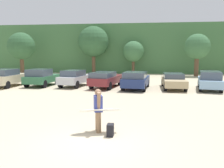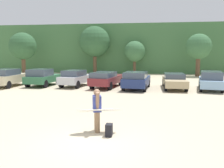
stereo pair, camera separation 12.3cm
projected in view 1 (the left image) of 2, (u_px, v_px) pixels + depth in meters
name	position (u px, v px, depth m)	size (l,w,h in m)	color
ground_plane	(93.00, 143.00, 8.15)	(120.00, 120.00, 0.00)	#C1B293
hillside_ridge	(134.00, 49.00, 41.87)	(108.00, 12.00, 7.49)	#427042
tree_far_right	(21.00, 46.00, 34.37)	(3.85, 3.85, 5.99)	brown
tree_center_left	(93.00, 42.00, 35.18)	(4.44, 4.44, 6.97)	brown
tree_ridge_back	(133.00, 52.00, 34.72)	(2.99, 2.99, 4.81)	brown
tree_right	(197.00, 47.00, 31.47)	(3.30, 3.30, 5.57)	brown
parked_car_champagne	(7.00, 77.00, 21.90)	(2.15, 4.38, 1.61)	beige
parked_car_forest_green	(42.00, 77.00, 22.31)	(2.21, 4.14, 1.59)	#2D6642
parked_car_silver	(75.00, 78.00, 21.98)	(2.41, 4.27, 1.51)	silver
parked_car_maroon	(106.00, 79.00, 21.25)	(2.60, 4.92, 1.43)	maroon
parked_car_navy	(136.00, 80.00, 20.31)	(2.37, 4.54, 1.50)	navy
parked_car_tan	(173.00, 80.00, 20.72)	(1.86, 4.71, 1.30)	tan
parked_car_sky_blue	(210.00, 80.00, 19.86)	(2.49, 4.63, 1.57)	#84ADD1
person_adult	(98.00, 108.00, 9.21)	(0.41, 0.79, 1.66)	#8C6B4C
surfboard_white	(100.00, 110.00, 9.11)	(1.81, 0.94, 0.23)	white
backpack_dropped	(110.00, 130.00, 8.78)	(0.24, 0.34, 0.45)	black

